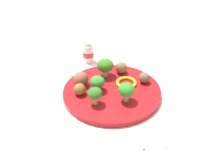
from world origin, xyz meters
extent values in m
plane|color=silver|center=(0.00, 0.00, 0.00)|extent=(4.00, 4.00, 0.00)
cylinder|color=maroon|center=(0.00, 0.00, 0.01)|extent=(0.28, 0.28, 0.02)
cylinder|color=#9DC777|center=(0.02, 0.04, 0.02)|extent=(0.02, 0.02, 0.01)
ellipsoid|color=#367C2F|center=(0.02, 0.04, 0.04)|extent=(0.04, 0.04, 0.03)
cylinder|color=#96CB70|center=(-0.06, -0.01, 0.03)|extent=(0.01, 0.01, 0.02)
ellipsoid|color=#2F8326|center=(-0.06, -0.01, 0.05)|extent=(0.04, 0.04, 0.04)
cylinder|color=#ACC471|center=(-0.04, 0.07, 0.03)|extent=(0.01, 0.01, 0.02)
ellipsoid|color=#2F6521|center=(-0.04, 0.07, 0.05)|extent=(0.04, 0.04, 0.03)
cylinder|color=#90CD7C|center=(0.08, -0.02, 0.03)|extent=(0.02, 0.02, 0.02)
ellipsoid|color=#376F1C|center=(0.08, -0.02, 0.05)|extent=(0.05, 0.05, 0.04)
sphere|color=brown|center=(0.07, -0.07, 0.03)|extent=(0.04, 0.04, 0.04)
sphere|color=brown|center=(0.06, 0.07, 0.04)|extent=(0.04, 0.04, 0.04)
sphere|color=brown|center=(0.02, 0.09, 0.03)|extent=(0.03, 0.03, 0.03)
sphere|color=brown|center=(-0.01, -0.10, 0.03)|extent=(0.03, 0.03, 0.03)
torus|color=yellow|center=(0.01, -0.05, 0.02)|extent=(0.08, 0.08, 0.01)
cube|color=white|center=(-0.25, 0.01, 0.00)|extent=(0.18, 0.14, 0.01)
cube|color=silver|center=(-0.27, 0.03, 0.01)|extent=(0.09, 0.02, 0.01)
cube|color=silver|center=(-0.21, 0.02, 0.01)|extent=(0.03, 0.02, 0.01)
cube|color=silver|center=(-0.28, 0.00, 0.01)|extent=(0.09, 0.02, 0.01)
cube|color=silver|center=(-0.21, -0.01, 0.01)|extent=(0.06, 0.02, 0.01)
cylinder|color=white|center=(0.21, -0.02, 0.03)|extent=(0.04, 0.04, 0.06)
cylinder|color=red|center=(0.21, -0.02, 0.03)|extent=(0.04, 0.04, 0.02)
cylinder|color=silver|center=(0.21, -0.02, 0.07)|extent=(0.03, 0.03, 0.01)
camera|label=1|loc=(-0.55, 0.28, 0.46)|focal=42.91mm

